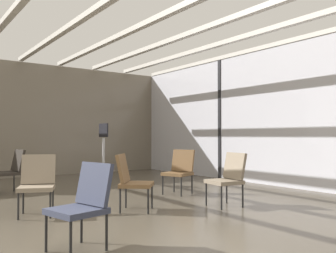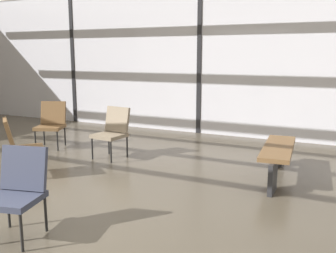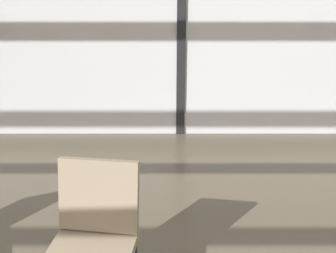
% 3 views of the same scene
% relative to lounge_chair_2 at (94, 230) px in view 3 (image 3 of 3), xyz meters
% --- Properties ---
extents(lounge_chair_2, '(0.54, 0.58, 0.87)m').
position_rel_lounge_chair_2_xyz_m(lounge_chair_2, '(0.00, 0.00, 0.00)').
color(lounge_chair_2, '#7F705B').
rests_on(lounge_chair_2, ground).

